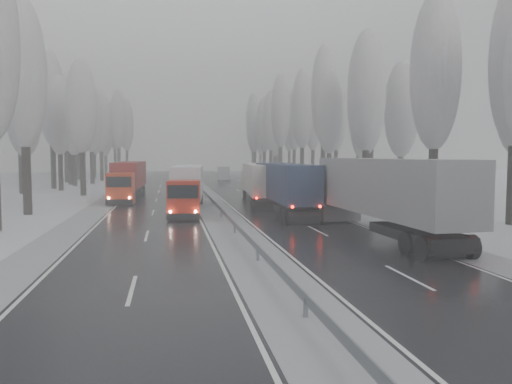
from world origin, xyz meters
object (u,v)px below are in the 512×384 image
object	(u,v)px
truck_cream_box	(259,181)
truck_red_white	(188,185)
box_truck_distant	(223,173)
truck_grey_tarp	(377,191)
truck_blue_box	(282,184)
truck_red_red	(129,178)

from	to	relation	value
truck_cream_box	truck_red_white	world-z (taller)	truck_cream_box
truck_cream_box	box_truck_distant	xyz separation A→B (m)	(1.64, 46.99, -0.96)
truck_grey_tarp	truck_cream_box	xyz separation A→B (m)	(-3.60, 19.50, -0.37)
truck_grey_tarp	box_truck_distant	distance (m)	66.54
box_truck_distant	truck_red_white	size ratio (longest dim) A/B	0.48
box_truck_distant	truck_cream_box	bearing A→B (deg)	-87.84
truck_grey_tarp	truck_blue_box	bearing A→B (deg)	101.66
truck_blue_box	truck_red_white	xyz separation A→B (m)	(-7.46, 3.66, -0.15)
truck_cream_box	truck_red_red	xyz separation A→B (m)	(-12.80, 8.16, 0.05)
truck_red_red	truck_grey_tarp	bearing A→B (deg)	-57.35
truck_red_white	truck_red_red	xyz separation A→B (m)	(-5.90, 11.99, 0.11)
truck_blue_box	truck_red_red	distance (m)	20.58
truck_grey_tarp	truck_cream_box	bearing A→B (deg)	97.93
truck_cream_box	truck_red_red	bearing A→B (deg)	152.20
truck_blue_box	truck_red_white	bearing A→B (deg)	154.45
truck_grey_tarp	truck_cream_box	size ratio (longest dim) A/B	1.16
truck_grey_tarp	truck_red_red	xyz separation A→B (m)	(-16.40, 27.66, -0.33)
truck_red_white	truck_red_red	distance (m)	13.37
truck_cream_box	truck_red_white	size ratio (longest dim) A/B	1.03
truck_grey_tarp	truck_blue_box	world-z (taller)	truck_grey_tarp
box_truck_distant	truck_red_red	size ratio (longest dim) A/B	0.46
truck_grey_tarp	box_truck_distant	size ratio (longest dim) A/B	2.50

